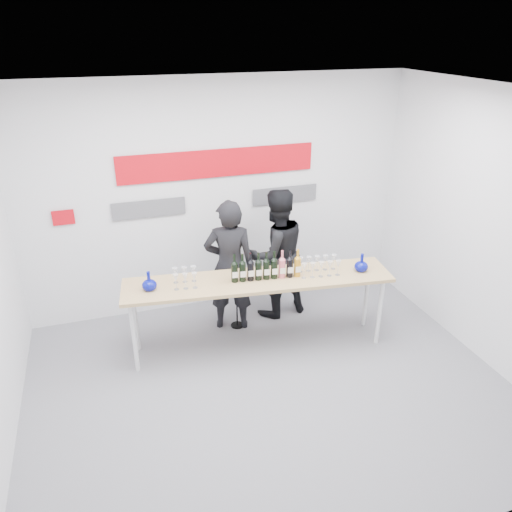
# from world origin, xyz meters

# --- Properties ---
(ground) EXTENTS (5.00, 5.00, 0.00)m
(ground) POSITION_xyz_m (0.00, 0.00, 0.00)
(ground) COLOR slate
(ground) RESTS_ON ground
(back_wall) EXTENTS (5.00, 0.04, 3.00)m
(back_wall) POSITION_xyz_m (0.00, 2.00, 1.50)
(back_wall) COLOR silver
(back_wall) RESTS_ON ground
(signage) EXTENTS (3.38, 0.02, 0.79)m
(signage) POSITION_xyz_m (-0.06, 1.97, 1.81)
(signage) COLOR red
(signage) RESTS_ON back_wall
(tasting_table) EXTENTS (3.09, 0.98, 0.91)m
(tasting_table) POSITION_xyz_m (0.13, 0.76, 0.84)
(tasting_table) COLOR tan
(tasting_table) RESTS_ON ground
(wine_bottles) EXTENTS (0.80, 0.17, 0.33)m
(wine_bottles) POSITION_xyz_m (0.21, 0.73, 1.08)
(wine_bottles) COLOR black
(wine_bottles) RESTS_ON tasting_table
(decanter_left) EXTENTS (0.16, 0.16, 0.21)m
(decanter_left) POSITION_xyz_m (-1.07, 0.88, 1.02)
(decanter_left) COLOR #070D80
(decanter_left) RESTS_ON tasting_table
(decanter_right) EXTENTS (0.16, 0.16, 0.21)m
(decanter_right) POSITION_xyz_m (1.32, 0.58, 1.02)
(decanter_right) COLOR #070D80
(decanter_right) RESTS_ON tasting_table
(glasses_left) EXTENTS (0.28, 0.25, 0.18)m
(glasses_left) POSITION_xyz_m (-0.69, 0.86, 1.00)
(glasses_left) COLOR silver
(glasses_left) RESTS_ON tasting_table
(glasses_right) EXTENTS (0.48, 0.27, 0.18)m
(glasses_right) POSITION_xyz_m (0.83, 0.67, 1.00)
(glasses_right) COLOR silver
(glasses_right) RESTS_ON tasting_table
(presenter_left) EXTENTS (0.70, 0.56, 1.69)m
(presenter_left) POSITION_xyz_m (-0.06, 1.31, 0.84)
(presenter_left) COLOR black
(presenter_left) RESTS_ON ground
(presenter_right) EXTENTS (0.93, 0.78, 1.71)m
(presenter_right) POSITION_xyz_m (0.59, 1.44, 0.86)
(presenter_right) COLOR black
(presenter_right) RESTS_ON ground
(mic_stand) EXTENTS (0.16, 0.16, 1.41)m
(mic_stand) POSITION_xyz_m (0.01, 1.25, 0.43)
(mic_stand) COLOR black
(mic_stand) RESTS_ON ground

